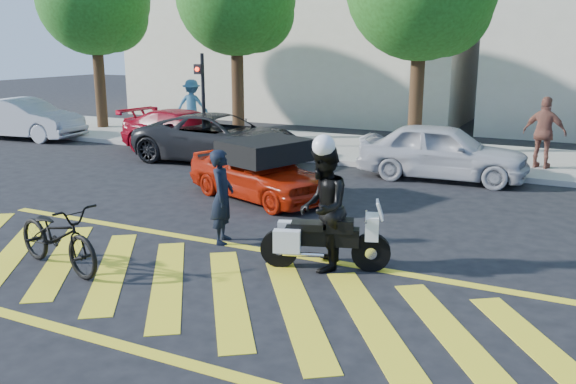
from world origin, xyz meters
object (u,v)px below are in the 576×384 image
at_px(bicycle, 58,236).
at_px(parked_left, 186,132).
at_px(officer_moto, 323,208).
at_px(parked_mid_right, 442,151).
at_px(parked_mid_left, 220,138).
at_px(police_motorcycle, 323,239).
at_px(red_convertible, 258,172).
at_px(parked_far_left, 24,119).
at_px(officer_bike, 222,197).

distance_m(bicycle, parked_left, 10.48).
bearing_deg(officer_moto, parked_left, -151.78).
bearing_deg(parked_mid_right, parked_mid_left, 91.70).
bearing_deg(police_motorcycle, parked_mid_left, 113.99).
bearing_deg(parked_left, parked_mid_left, -104.76).
xyz_separation_m(red_convertible, parked_far_left, (-12.21, 3.95, 0.11)).
xyz_separation_m(red_convertible, parked_mid_right, (3.35, 4.01, 0.10)).
relative_size(red_convertible, parked_left, 0.79).
bearing_deg(police_motorcycle, officer_moto, 127.17).
relative_size(officer_bike, red_convertible, 0.45).
distance_m(officer_moto, parked_far_left, 17.02).
bearing_deg(parked_mid_left, officer_bike, -150.14).
distance_m(red_convertible, parked_mid_left, 4.71).
bearing_deg(parked_far_left, police_motorcycle, -122.29).
bearing_deg(parked_mid_right, bicycle, 153.48).
bearing_deg(officer_bike, red_convertible, -2.91).
height_order(bicycle, red_convertible, red_convertible).
distance_m(bicycle, red_convertible, 5.42).
height_order(officer_moto, parked_mid_right, officer_moto).
relative_size(officer_moto, parked_left, 0.42).
distance_m(red_convertible, parked_mid_right, 5.22).
bearing_deg(bicycle, officer_moto, -50.52).
xyz_separation_m(police_motorcycle, officer_moto, (-0.02, 0.01, 0.51)).
bearing_deg(officer_moto, police_motorcycle, 37.17).
height_order(officer_bike, parked_mid_right, officer_bike).
distance_m(police_motorcycle, parked_mid_left, 9.38).
xyz_separation_m(officer_moto, red_convertible, (-3.10, 3.47, -0.36)).
distance_m(bicycle, police_motorcycle, 4.24).
height_order(red_convertible, parked_far_left, parked_far_left).
bearing_deg(parked_left, red_convertible, -122.23).
bearing_deg(red_convertible, parked_mid_right, -19.87).
relative_size(parked_far_left, parked_left, 0.95).
height_order(red_convertible, parked_left, parked_left).
xyz_separation_m(parked_left, parked_mid_left, (1.80, -0.73, 0.03)).
height_order(parked_left, parked_mid_left, parked_mid_left).
bearing_deg(police_motorcycle, bicycle, -172.05).
height_order(red_convertible, parked_mid_right, parked_mid_right).
relative_size(officer_bike, parked_mid_right, 0.39).
height_order(officer_bike, parked_far_left, officer_bike).
xyz_separation_m(officer_moto, parked_mid_right, (0.25, 7.47, -0.26)).
xyz_separation_m(parked_far_left, parked_left, (7.18, 0.21, -0.06)).
distance_m(bicycle, parked_mid_left, 9.17).
bearing_deg(bicycle, police_motorcycle, -50.74).
bearing_deg(police_motorcycle, officer_bike, 150.45).
relative_size(officer_moto, parked_mid_left, 0.39).
xyz_separation_m(officer_bike, parked_mid_left, (-4.19, 6.49, -0.13)).
bearing_deg(parked_mid_right, parked_far_left, 86.90).
distance_m(parked_left, parked_mid_left, 1.94).
height_order(officer_bike, officer_moto, officer_moto).
relative_size(bicycle, parked_mid_left, 0.40).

